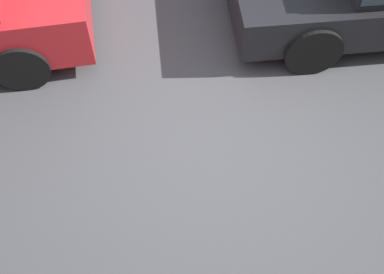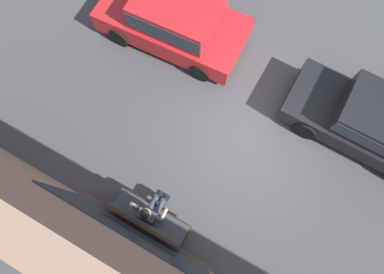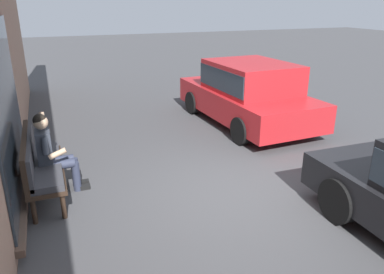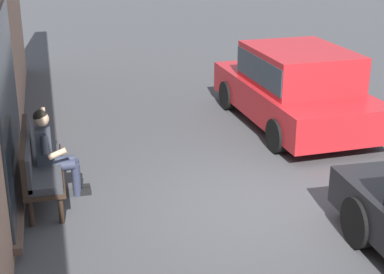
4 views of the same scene
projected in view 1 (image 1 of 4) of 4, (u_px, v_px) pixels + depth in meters
The scene contains 1 object.
ground_plane at pixel (213, 150), 4.92m from camera, with size 60.00×60.00×0.00m, color #424244.
Camera 1 is at (0.55, 2.60, 4.14)m, focal length 45.00 mm.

